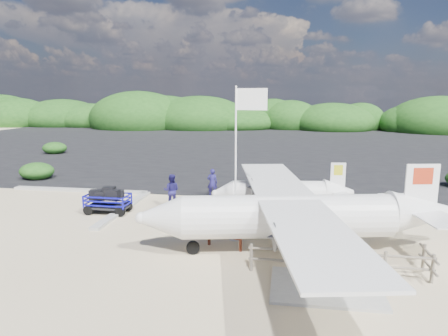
# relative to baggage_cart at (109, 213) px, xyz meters

# --- Properties ---
(ground) EXTENTS (160.00, 160.00, 0.00)m
(ground) POSITION_rel_baggage_cart_xyz_m (5.06, -0.75, 0.00)
(ground) COLOR beige
(asphalt_apron) EXTENTS (90.00, 50.00, 0.04)m
(asphalt_apron) POSITION_rel_baggage_cart_xyz_m (5.06, 29.25, 0.00)
(asphalt_apron) COLOR #B2B2B2
(asphalt_apron) RESTS_ON ground
(lagoon) EXTENTS (9.00, 7.00, 0.40)m
(lagoon) POSITION_rel_baggage_cart_xyz_m (-3.94, 0.75, 0.00)
(lagoon) COLOR #B2B2B2
(lagoon) RESTS_ON ground
(walkway_pad) EXTENTS (3.50, 2.50, 0.10)m
(walkway_pad) POSITION_rel_baggage_cart_xyz_m (10.56, -6.75, 0.00)
(walkway_pad) COLOR #B2B2B2
(walkway_pad) RESTS_ON ground
(vegetation_band) EXTENTS (124.00, 8.00, 4.40)m
(vegetation_band) POSITION_rel_baggage_cart_xyz_m (5.06, 54.25, 0.00)
(vegetation_band) COLOR #B2B2B2
(vegetation_band) RESTS_ON ground
(fence) EXTENTS (6.40, 2.00, 1.10)m
(fence) POSITION_rel_baggage_cart_xyz_m (11.06, -5.75, 0.00)
(fence) COLOR #B2B2B2
(fence) RESTS_ON ground
(baggage_cart) EXTENTS (2.45, 1.42, 1.21)m
(baggage_cart) POSITION_rel_baggage_cart_xyz_m (0.00, 0.00, 0.00)
(baggage_cart) COLOR #0D0CB6
(baggage_cart) RESTS_ON ground
(flagpole) EXTENTS (1.38, 0.77, 6.51)m
(flagpole) POSITION_rel_baggage_cart_xyz_m (7.10, -2.75, 0.00)
(flagpole) COLOR white
(flagpole) RESTS_ON ground
(signboard) EXTENTS (1.61, 0.74, 1.37)m
(signboard) POSITION_rel_baggage_cart_xyz_m (6.80, -3.83, 0.00)
(signboard) COLOR #4E2316
(signboard) RESTS_ON ground
(crew_a) EXTENTS (0.68, 0.49, 1.72)m
(crew_a) POSITION_rel_baggage_cart_xyz_m (4.75, 4.34, 0.86)
(crew_a) COLOR #1A1655
(crew_a) RESTS_ON ground
(crew_b) EXTENTS (0.95, 0.76, 1.85)m
(crew_b) POSITION_rel_baggage_cart_xyz_m (2.95, 1.72, 0.93)
(crew_b) COLOR #1A1655
(crew_b) RESTS_ON ground
(aircraft_large) EXTENTS (17.55, 17.55, 4.48)m
(aircraft_large) POSITION_rel_baggage_cart_xyz_m (23.50, 19.34, 0.00)
(aircraft_large) COLOR #B2B2B2
(aircraft_large) RESTS_ON ground
(aircraft_small) EXTENTS (8.37, 8.37, 2.67)m
(aircraft_small) POSITION_rel_baggage_cart_xyz_m (-4.63, 27.59, 0.00)
(aircraft_small) COLOR #B2B2B2
(aircraft_small) RESTS_ON ground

